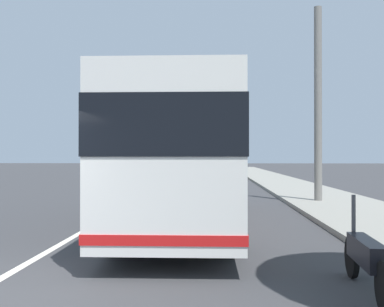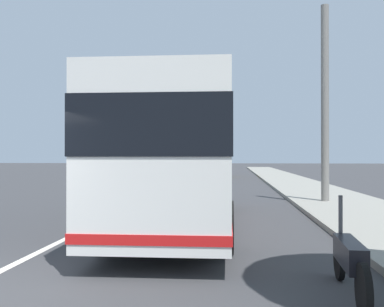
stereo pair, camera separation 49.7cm
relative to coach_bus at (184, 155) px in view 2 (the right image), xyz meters
The scene contains 9 objects.
sidewalk_curb 6.92m from the coach_bus, 53.73° to the right, with size 110.00×3.60×0.14m, color gray.
lane_divider_line 4.99m from the coach_bus, 31.18° to the left, with size 110.00×0.16×0.01m, color silver.
coach_bus is the anchor object (origin of this frame).
motorcycle_far_end 6.54m from the coach_bus, 153.70° to the right, with size 2.22×0.32×1.26m.
car_oncoming 27.49m from the coach_bus, 10.21° to the left, with size 4.06×1.91×1.39m.
car_behind_bus 27.62m from the coach_bus, ahead, with size 4.20×1.80×1.52m.
car_side_street 19.24m from the coach_bus, 15.59° to the left, with size 4.67×1.91×1.36m.
car_far_distant 42.58m from the coach_bus, ahead, with size 4.14×2.00×1.51m.
utility_pole 7.49m from the coach_bus, 41.69° to the right, with size 0.29×0.29×7.61m, color slate.
Camera 2 is at (-5.61, -3.69, 1.83)m, focal length 41.03 mm.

